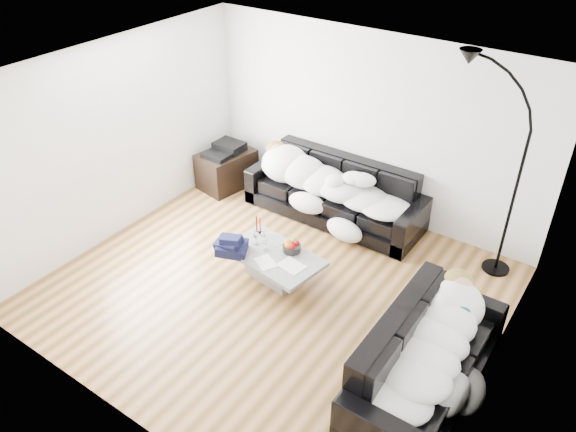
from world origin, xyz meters
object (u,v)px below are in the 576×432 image
Objects in this scene: sleeper_back at (333,179)px; coffee_table at (274,265)px; sofa_right at (427,358)px; candle_left at (257,225)px; sofa_back at (334,191)px; wine_glass_b at (256,238)px; av_cabinet at (227,169)px; fruit_bowl at (292,246)px; shoes at (410,348)px; candle_right at (260,226)px; floor_lamp at (516,190)px; sleeper_right at (431,342)px; stereo at (225,149)px; wine_glass_a at (264,237)px; wine_glass_c at (266,245)px.

coffee_table is at bearing -86.29° from sleeper_back.
sofa_right is 2.77m from candle_left.
sofa_back is 9.75× the size of candle_left.
av_cabinet is at bearing 139.93° from wine_glass_b.
sofa_right is 3.14m from sleeper_back.
sleeper_back is at bearing 47.62° from sofa_right.
av_cabinet reaches higher than wine_glass_b.
sleeper_back is 1.37m from candle_left.
wine_glass_b reaches higher than coffee_table.
candle_left reaches higher than fruit_bowl.
sofa_right is 0.61m from shoes.
candle_right is 3.08m from floor_lamp.
sofa_right is 0.22m from sleeper_right.
sleeper_right is at bearing 0.00° from sofa_right.
coffee_table reaches higher than shoes.
coffee_table is at bearing 75.76° from sleeper_right.
candle_right is 1.93m from stereo.
sofa_back is at bearing 84.37° from wine_glass_a.
candle_left is at bearing -28.02° from av_cabinet.
sleeper_back is 9.70× the size of candle_right.
sleeper_right is at bearing -14.24° from coffee_table.
sleeper_right is 2.59m from wine_glass_b.
wine_glass_b is at bearing -161.48° from fruit_bowl.
fruit_bowl is (0.24, -1.41, 0.00)m from sofa_back.
wine_glass_b is (-0.20, -1.51, -0.19)m from sleeper_back.
wine_glass_a is at bearing 60.07° from wine_glass_b.
sofa_back reaches higher than wine_glass_a.
shoes is (2.01, -1.73, -0.59)m from sleeper_back.
wine_glass_a is 3.03m from floor_lamp.
sleeper_right is 0.76m from shoes.
candle_left is at bearing -136.12° from candle_right.
coffee_table is 6.70× the size of wine_glass_c.
candle_right is (0.03, 0.03, -0.02)m from candle_left.
sofa_right reaches higher than av_cabinet.
floor_lamp is (2.08, 1.54, 0.75)m from fruit_bowl.
candle_left is 0.62× the size of shoes.
sofa_back reaches higher than coffee_table.
floor_lamp reaches higher than wine_glass_b.
candle_right reaches higher than shoes.
fruit_bowl is at bearing -80.07° from sleeper_back.
fruit_bowl is 0.55× the size of shoes.
coffee_table is at bearing 75.76° from sofa_right.
stereo is at bearing 142.61° from wine_glass_a.
wine_glass_a is (-0.15, -1.42, -0.21)m from sleeper_back.
sofa_right is 11.67× the size of wine_glass_c.
floor_lamp is at bearing 4.41° from sleeper_back.
candle_left is 2.42m from shoes.
coffee_table is 0.29m from wine_glass_c.
candle_left is 1.92m from stereo.
sleeper_back is at bearing 93.71° from coffee_table.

